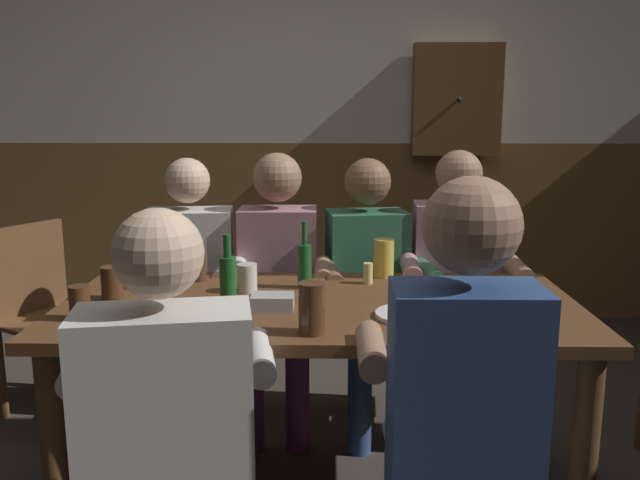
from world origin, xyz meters
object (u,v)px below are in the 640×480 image
Objects in this scene: dining_table at (319,332)px; plate_1 at (445,292)px; pint_glass_6 at (384,258)px; pint_glass_4 at (467,310)px; pint_glass_7 at (157,273)px; bottle_1 at (228,282)px; pint_glass_2 at (197,262)px; pint_glass_1 at (247,278)px; condiment_caddy at (273,302)px; bottle_0 at (304,264)px; person_3 at (457,276)px; person_2 at (370,281)px; person_4 at (169,412)px; person_0 at (189,280)px; pint_glass_3 at (80,303)px; pint_glass_0 at (312,308)px; table_candle at (368,273)px; person_1 at (277,278)px; plate_0 at (410,315)px; wall_dart_cabinet at (457,100)px; chair_empty_near_left at (47,312)px; pint_glass_5 at (112,283)px; person_5 at (457,400)px.

plate_1 reaches higher than dining_table.
plate_1 is 0.33m from pint_glass_6.
pint_glass_7 is at bearing 158.46° from pint_glass_4.
bottle_1 is 0.45m from pint_glass_2.
condiment_caddy is at bearing -62.37° from pint_glass_1.
person_3 is at bearing 35.45° from bottle_0.
pint_glass_7 is at bearing 21.90° from person_2.
person_4 is at bearing -137.33° from plate_1.
pint_glass_3 is (-0.16, -0.85, 0.15)m from person_0.
bottle_0 is at bearing 94.73° from pint_glass_0.
person_4 is 4.99× the size of plate_1.
person_3 reaches higher than table_candle.
plate_0 is (0.49, -0.80, 0.09)m from person_1.
bottle_0 reaches higher than pint_glass_0.
bottle_0 is 1.67× the size of pint_glass_6.
person_0 reaches higher than plate_0.
person_4 is (-0.37, -0.65, 0.01)m from dining_table.
plate_1 is at bearing -100.86° from wall_dart_cabinet.
person_4 is at bearing 93.80° from person_0.
bottle_1 is (-0.10, -0.76, 0.18)m from person_1.
plate_1 is 2.18× the size of pint_glass_3.
bottle_1 is at bearing -116.87° from wall_dart_cabinet.
chair_empty_near_left is 7.35× the size of pint_glass_7.
chair_empty_near_left is 1.37m from bottle_1.
pint_glass_6 is at bearing -108.54° from wall_dart_cabinet.
wall_dart_cabinet is (2.13, 1.38, 0.99)m from chair_empty_near_left.
pint_glass_5 is 0.17× the size of wall_dart_cabinet.
wall_dart_cabinet reaches higher than bottle_0.
bottle_0 is (0.14, -0.46, 0.17)m from person_1.
condiment_caddy is 0.58m from pint_glass_5.
pint_glass_2 is 0.18m from pint_glass_7.
pint_glass_6 is (0.40, 0.44, 0.05)m from condiment_caddy.
pint_glass_5 is (-0.94, -0.62, 0.15)m from person_2.
pint_glass_7 is 0.17× the size of wall_dart_cabinet.
bottle_1 reaches higher than pint_glass_4.
person_2 is (0.41, -0.00, -0.02)m from person_1.
wall_dart_cabinet is (1.04, 1.48, 0.79)m from person_1.
person_1 reaches higher than pint_glass_5.
person_1 is 11.15× the size of pint_glass_3.
plate_0 is at bearing -103.47° from wall_dart_cabinet.
person_4 reaches higher than bottle_1.
pint_glass_1 reaches higher than plate_0.
pint_glass_6 is (0.27, 0.68, -0.00)m from pint_glass_0.
person_5 is at bearing -39.06° from bottle_1.
person_0 is at bearing 126.39° from person_5.
pint_glass_4 is at bearing -28.07° from pint_glass_1.
person_2 is 1.42m from person_4.
pint_glass_2 is at bearing 143.29° from pint_glass_1.
dining_table is 22.27× the size of table_candle.
person_3 is 8.19× the size of pint_glass_6.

